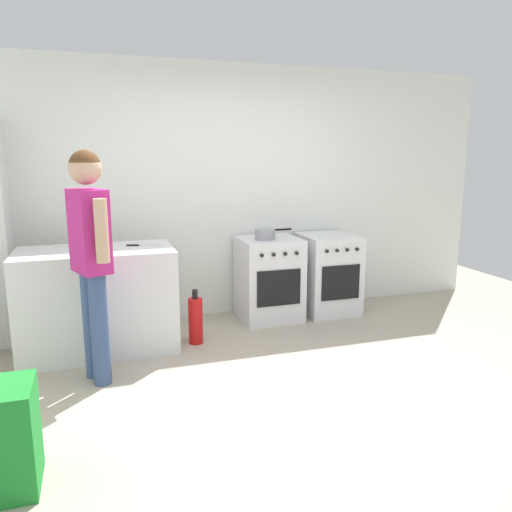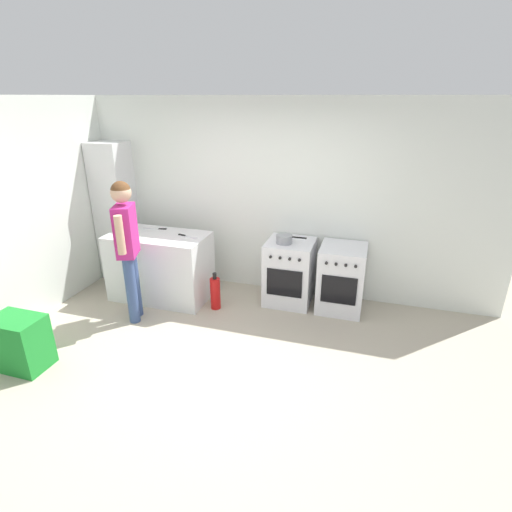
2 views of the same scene
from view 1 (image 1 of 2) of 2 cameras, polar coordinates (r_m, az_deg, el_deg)
name	(u,v)px [view 1 (image 1 of 2)]	position (r m, az deg, el deg)	size (l,w,h in m)	color
ground_plane	(295,387)	(3.83, 4.44, -14.69)	(8.00, 8.00, 0.00)	#ADA38E
back_wall	(226,192)	(5.30, -3.45, 7.31)	(6.00, 0.10, 2.60)	silver
counter_unit	(98,300)	(4.54, -17.61, -4.86)	(1.30, 0.70, 0.90)	silver
oven_left	(269,278)	(5.19, 1.46, -2.55)	(0.60, 0.62, 0.85)	silver
oven_right	(328,273)	(5.45, 8.19, -1.99)	(0.57, 0.62, 0.85)	silver
pot	(265,234)	(5.00, 1.05, 2.52)	(0.39, 0.21, 0.11)	gray
knife_carving	(77,246)	(4.64, -19.76, 1.12)	(0.33, 0.09, 0.01)	silver
knife_chef	(143,245)	(4.50, -12.81, 1.21)	(0.31, 0.10, 0.01)	silver
person	(90,245)	(3.80, -18.42, 1.16)	(0.30, 0.54, 1.72)	#384C7A
fire_extinguisher	(196,320)	(4.58, -6.92, -7.28)	(0.13, 0.13, 0.50)	red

